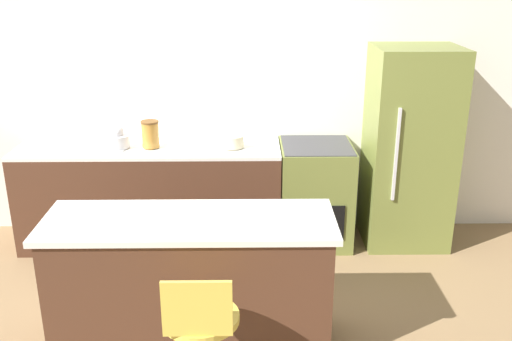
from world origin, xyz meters
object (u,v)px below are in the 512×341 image
(kettle, at_px, (118,139))
(mixing_bowl, at_px, (232,141))
(refrigerator, at_px, (409,148))
(oven_range, at_px, (315,194))

(kettle, bearing_deg, mixing_bowl, 0.00)
(mixing_bowl, bearing_deg, kettle, 180.00)
(refrigerator, xyz_separation_m, kettle, (-2.56, -0.05, 0.11))
(oven_range, distance_m, mixing_bowl, 0.91)
(mixing_bowl, bearing_deg, oven_range, 3.30)
(refrigerator, bearing_deg, mixing_bowl, -178.22)
(oven_range, xyz_separation_m, mixing_bowl, (-0.75, -0.04, 0.52))
(kettle, relative_size, mixing_bowl, 0.95)
(refrigerator, bearing_deg, kettle, -178.91)
(oven_range, bearing_deg, kettle, -178.57)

